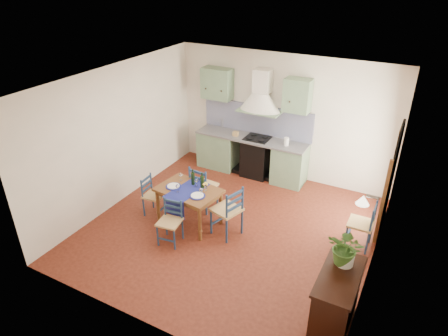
{
  "coord_description": "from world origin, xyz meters",
  "views": [
    {
      "loc": [
        2.77,
        -5.45,
        4.51
      ],
      "look_at": [
        -0.3,
        0.3,
        1.08
      ],
      "focal_mm": 32.0,
      "sensor_mm": 36.0,
      "label": 1
    }
  ],
  "objects_px": {
    "potted_plant": "(347,248)",
    "dining_table": "(189,193)",
    "chair_near": "(170,222)",
    "sideboard": "(336,300)"
  },
  "relations": [
    {
      "from": "potted_plant",
      "to": "dining_table",
      "type": "bearing_deg",
      "value": 162.97
    },
    {
      "from": "chair_near",
      "to": "sideboard",
      "type": "height_order",
      "value": "sideboard"
    },
    {
      "from": "dining_table",
      "to": "potted_plant",
      "type": "distance_m",
      "value": 3.22
    },
    {
      "from": "dining_table",
      "to": "chair_near",
      "type": "height_order",
      "value": "dining_table"
    },
    {
      "from": "chair_near",
      "to": "potted_plant",
      "type": "height_order",
      "value": "potted_plant"
    },
    {
      "from": "potted_plant",
      "to": "chair_near",
      "type": "bearing_deg",
      "value": 174.6
    },
    {
      "from": "sideboard",
      "to": "potted_plant",
      "type": "distance_m",
      "value": 0.73
    },
    {
      "from": "chair_near",
      "to": "sideboard",
      "type": "distance_m",
      "value": 3.08
    },
    {
      "from": "dining_table",
      "to": "sideboard",
      "type": "relative_size",
      "value": 1.18
    },
    {
      "from": "chair_near",
      "to": "sideboard",
      "type": "xyz_separation_m",
      "value": [
        3.03,
        -0.53,
        0.09
      ]
    }
  ]
}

